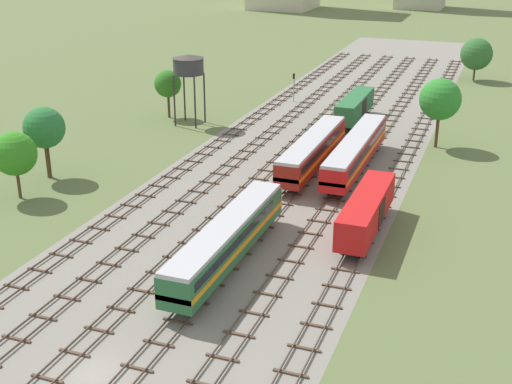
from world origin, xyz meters
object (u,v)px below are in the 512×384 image
Objects in this scene: diesel_railcar_centre_nearest at (227,238)px; freight_boxcar_centre_far at (355,106)px; passenger_coach_centre_right_midfar at (356,150)px; diesel_railcar_centre_mid at (313,149)px; signal_post_nearest at (294,83)px; water_tower at (188,65)px; freight_boxcar_right_near at (367,210)px.

diesel_railcar_centre_nearest reaches higher than freight_boxcar_centre_far.
diesel_railcar_centre_mid is at bearing -162.52° from passenger_coach_centre_right_midfar.
water_tower is at bearing -119.20° from signal_post_nearest.
freight_boxcar_right_near is 0.64× the size of passenger_coach_centre_right_midfar.
water_tower is at bearing 157.15° from passenger_coach_centre_right_midfar.
freight_boxcar_right_near is 38.71m from freight_boxcar_centre_far.
signal_post_nearest is at bearing 101.99° from diesel_railcar_centre_nearest.
passenger_coach_centre_right_midfar reaches higher than freight_boxcar_right_near.
diesel_railcar_centre_nearest is at bearing -78.01° from signal_post_nearest.
passenger_coach_centre_right_midfar is 33.77m from signal_post_nearest.
diesel_railcar_centre_nearest is at bearing -132.47° from freight_boxcar_right_near.
signal_post_nearest reaches higher than passenger_coach_centre_right_midfar.
passenger_coach_centre_right_midfar is 4.63× the size of signal_post_nearest.
freight_boxcar_right_near is 1.38× the size of water_tower.
freight_boxcar_right_near is 2.95× the size of signal_post_nearest.
diesel_railcar_centre_nearest is 48.01m from freight_boxcar_centre_far.
diesel_railcar_centre_nearest is at bearing -99.97° from passenger_coach_centre_right_midfar.
freight_boxcar_centre_far is at bearing -35.65° from signal_post_nearest.
diesel_railcar_centre_nearest is 1.00× the size of diesel_railcar_centre_mid.
diesel_railcar_centre_nearest is 0.93× the size of passenger_coach_centre_right_midfar.
signal_post_nearest is at bearing 144.35° from freight_boxcar_centre_far.
water_tower is (-26.87, 11.32, 5.97)m from passenger_coach_centre_right_midfar.
passenger_coach_centre_right_midfar is at bearing -22.85° from water_tower.
diesel_railcar_centre_nearest is 27.80m from passenger_coach_centre_right_midfar.
freight_boxcar_centre_far is (-9.62, 37.49, 0.00)m from freight_boxcar_right_near.
signal_post_nearest reaches higher than freight_boxcar_right_near.
freight_boxcar_centre_far is at bearing 103.12° from passenger_coach_centre_right_midfar.
signal_post_nearest is (-12.04, 8.63, 0.60)m from freight_boxcar_centre_far.
signal_post_nearest is (-12.03, 56.64, 0.45)m from diesel_railcar_centre_nearest.
diesel_railcar_centre_mid is 26.21m from water_tower.
diesel_railcar_centre_nearest and diesel_railcar_centre_mid have the same top height.
signal_post_nearest is at bearing 115.16° from freight_boxcar_right_near.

